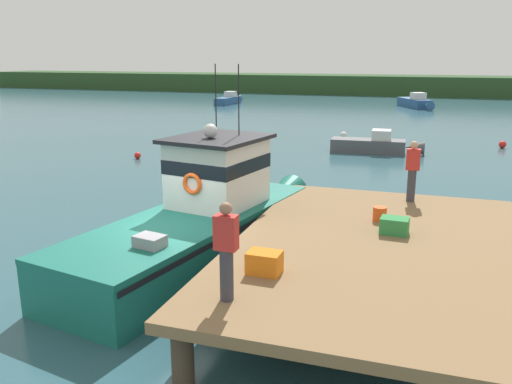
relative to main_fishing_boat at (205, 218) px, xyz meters
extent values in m
plane|color=#2D5660|center=(-0.31, -1.14, -1.01)|extent=(200.00, 200.00, 0.00)
cylinder|color=#4C3D2D|center=(1.89, -5.24, -0.51)|extent=(0.36, 0.36, 1.00)
cylinder|color=#4C3D2D|center=(1.89, 2.96, -0.51)|extent=(0.36, 0.36, 1.00)
cylinder|color=#4C3D2D|center=(7.09, 2.96, -0.51)|extent=(0.36, 0.36, 1.00)
cube|color=olive|center=(4.49, -1.14, 0.09)|extent=(6.00, 9.00, 0.20)
cube|color=#196B5B|center=(-0.11, -0.55, -0.46)|extent=(3.97, 8.33, 1.10)
cone|color=#196B5B|center=(0.82, 4.26, -0.46)|extent=(1.42, 1.98, 1.10)
cube|color=black|center=(-0.11, -0.55, -0.01)|extent=(3.96, 8.18, 0.12)
cube|color=#196B5B|center=(-0.11, -0.55, 0.15)|extent=(4.01, 8.34, 0.12)
cube|color=silver|center=(0.12, 0.62, 0.99)|extent=(2.28, 2.52, 1.80)
cube|color=black|center=(0.12, 0.62, 1.31)|extent=(2.31, 2.54, 0.36)
cube|color=#232328|center=(0.12, 0.62, 1.94)|extent=(2.57, 2.86, 0.10)
sphere|color=white|center=(0.06, 0.33, 2.17)|extent=(0.36, 0.36, 0.36)
cylinder|color=black|center=(-0.13, 1.18, 2.89)|extent=(0.03, 0.03, 1.80)
cylinder|color=black|center=(0.56, 1.05, 2.89)|extent=(0.03, 0.03, 1.80)
cube|color=#939399|center=(0.02, -2.82, 0.27)|extent=(0.67, 0.55, 0.36)
torus|color=orange|center=(-1.03, -3.23, 0.15)|extent=(0.66, 0.66, 0.12)
torus|color=#EA5119|center=(-0.10, -0.50, 0.99)|extent=(0.55, 0.20, 0.54)
cube|color=orange|center=(2.63, -3.33, 0.39)|extent=(0.61, 0.45, 0.40)
cube|color=#2D8442|center=(4.69, -0.35, 0.37)|extent=(0.63, 0.48, 0.36)
cylinder|color=#E04C19|center=(4.29, 0.50, 0.36)|extent=(0.32, 0.32, 0.34)
cylinder|color=#383842|center=(4.90, 2.56, 0.62)|extent=(0.22, 0.22, 0.86)
cube|color=red|center=(4.90, 2.56, 1.33)|extent=(0.36, 0.22, 0.56)
sphere|color=tan|center=(4.90, 2.56, 1.72)|extent=(0.20, 0.20, 0.20)
cylinder|color=#383842|center=(2.38, -4.55, 0.62)|extent=(0.22, 0.22, 0.86)
cube|color=red|center=(2.38, -4.55, 1.33)|extent=(0.36, 0.22, 0.56)
sphere|color=#9E7051|center=(2.38, -4.55, 1.72)|extent=(0.20, 0.20, 0.20)
cube|color=#4C4C51|center=(2.18, 16.45, -0.66)|extent=(3.88, 1.40, 0.70)
cone|color=#4C4C51|center=(4.57, 16.57, -0.66)|extent=(0.99, 0.74, 0.70)
cube|color=silver|center=(2.85, 16.49, -0.05)|extent=(1.00, 1.02, 0.52)
cube|color=#285184|center=(-15.10, 40.53, -0.64)|extent=(1.53, 4.11, 0.73)
cone|color=#285184|center=(-14.94, 43.05, -0.64)|extent=(0.80, 1.05, 0.73)
cube|color=silver|center=(-15.05, 41.23, 0.00)|extent=(1.09, 1.07, 0.55)
cube|color=#285184|center=(3.50, 43.14, -0.58)|extent=(3.47, 4.83, 0.85)
cone|color=#285184|center=(4.84, 40.54, -0.58)|extent=(1.29, 1.43, 0.85)
cube|color=silver|center=(3.87, 42.41, 0.16)|extent=(1.59, 1.58, 0.64)
sphere|color=silver|center=(0.18, 20.93, -0.80)|extent=(0.41, 0.41, 0.41)
sphere|color=red|center=(-8.49, 11.06, -0.84)|extent=(0.33, 0.33, 0.33)
sphere|color=red|center=(9.13, 20.17, -0.81)|extent=(0.40, 0.40, 0.40)
sphere|color=#EA5B19|center=(-4.66, 13.57, -0.81)|extent=(0.39, 0.39, 0.39)
cube|color=#284723|center=(-0.31, 60.86, 0.19)|extent=(120.00, 8.00, 2.40)
camera|label=1|loc=(5.28, -11.88, 4.02)|focal=37.39mm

